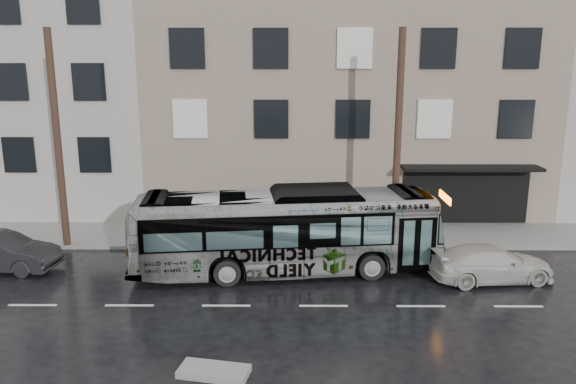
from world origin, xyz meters
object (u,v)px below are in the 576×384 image
at_px(dark_sedan, 0,252).
at_px(white_sedan, 491,263).
at_px(utility_pole_front, 398,141).
at_px(sign_post, 420,218).
at_px(bus, 286,231).
at_px(utility_pole_rear, 57,141).

bearing_deg(dark_sedan, white_sedan, -86.73).
bearing_deg(white_sedan, utility_pole_front, 32.59).
relative_size(sign_post, bus, 0.21).
relative_size(sign_post, dark_sedan, 0.55).
bearing_deg(bus, utility_pole_front, -66.11).
distance_m(white_sedan, dark_sedan, 18.46).
distance_m(utility_pole_rear, dark_sedan, 4.96).
bearing_deg(sign_post, white_sedan, -62.62).
xyz_separation_m(bus, dark_sedan, (-10.93, 0.08, -0.88)).
height_order(utility_pole_rear, dark_sedan, utility_pole_rear).
distance_m(sign_post, white_sedan, 4.04).
xyz_separation_m(sign_post, bus, (-5.68, -2.71, 0.25)).
distance_m(utility_pole_front, sign_post, 3.48).
bearing_deg(dark_sedan, utility_pole_rear, -23.84).
bearing_deg(white_sedan, bus, 76.65).
height_order(bus, white_sedan, bus).
bearing_deg(utility_pole_rear, utility_pole_front, 0.00).
xyz_separation_m(utility_pole_rear, bus, (9.42, -2.71, -3.05)).
bearing_deg(utility_pole_rear, sign_post, 0.00).
relative_size(sign_post, white_sedan, 0.53).
distance_m(utility_pole_front, dark_sedan, 16.21).
bearing_deg(utility_pole_front, bus, -149.38).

